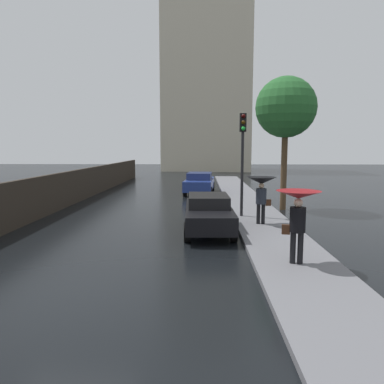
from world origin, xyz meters
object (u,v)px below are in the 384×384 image
at_px(car_black_mid_road, 209,212).
at_px(traffic_light, 243,146).
at_px(pedestrian_with_umbrella_near, 298,206).
at_px(pedestrian_with_umbrella_far, 261,186).
at_px(car_blue_near_kerb, 200,183).
at_px(street_tree_near, 286,108).

distance_m(car_black_mid_road, traffic_light, 3.61).
bearing_deg(car_black_mid_road, pedestrian_with_umbrella_near, -63.75).
relative_size(car_black_mid_road, pedestrian_with_umbrella_far, 2.43).
xyz_separation_m(car_blue_near_kerb, car_black_mid_road, (0.41, -10.88, -0.03)).
xyz_separation_m(traffic_light, street_tree_near, (2.28, 2.45, 1.78)).
xyz_separation_m(pedestrian_with_umbrella_near, pedestrian_with_umbrella_far, (-0.12, 4.73, -0.01)).
xyz_separation_m(car_blue_near_kerb, street_tree_near, (4.13, -6.16, 4.16)).
relative_size(car_blue_near_kerb, car_black_mid_road, 1.06).
bearing_deg(pedestrian_with_umbrella_near, traffic_light, -74.50).
bearing_deg(car_blue_near_kerb, pedestrian_with_umbrella_near, -75.80).
relative_size(car_black_mid_road, street_tree_near, 0.68).
height_order(pedestrian_with_umbrella_near, traffic_light, traffic_light).
bearing_deg(pedestrian_with_umbrella_near, car_black_mid_road, -52.83).
xyz_separation_m(car_black_mid_road, pedestrian_with_umbrella_far, (2.00, 0.72, 0.88)).
bearing_deg(street_tree_near, car_blue_near_kerb, 123.86).
relative_size(car_blue_near_kerb, pedestrian_with_umbrella_far, 2.57).
bearing_deg(traffic_light, car_blue_near_kerb, 102.10).
relative_size(pedestrian_with_umbrella_near, traffic_light, 0.43).
bearing_deg(car_black_mid_road, street_tree_near, 50.12).
bearing_deg(car_blue_near_kerb, car_black_mid_road, -83.30).
xyz_separation_m(car_blue_near_kerb, traffic_light, (1.85, -8.61, 2.38)).
bearing_deg(traffic_light, pedestrian_with_umbrella_far, -70.04).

